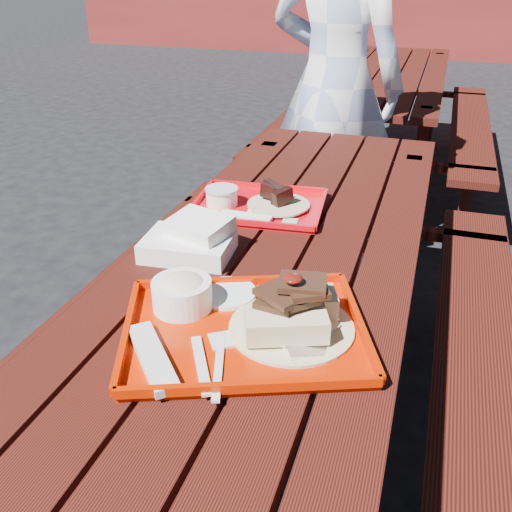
# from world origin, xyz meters

# --- Properties ---
(ground) EXTENTS (60.00, 60.00, 0.00)m
(ground) POSITION_xyz_m (0.00, 0.00, 0.00)
(ground) COLOR black
(ground) RESTS_ON ground
(picnic_table_near) EXTENTS (1.41, 2.40, 0.75)m
(picnic_table_near) POSITION_xyz_m (-0.00, 0.00, 0.56)
(picnic_table_near) COLOR #40130C
(picnic_table_near) RESTS_ON ground
(picnic_table_far) EXTENTS (1.41, 2.40, 0.75)m
(picnic_table_far) POSITION_xyz_m (-0.00, 2.80, 0.56)
(picnic_table_far) COLOR #40130C
(picnic_table_far) RESTS_ON ground
(near_tray) EXTENTS (0.60, 0.54, 0.16)m
(near_tray) POSITION_xyz_m (0.04, -0.35, 0.79)
(near_tray) COLOR #BB1D00
(near_tray) RESTS_ON picnic_table_near
(far_tray) EXTENTS (0.43, 0.35, 0.07)m
(far_tray) POSITION_xyz_m (-0.14, 0.27, 0.77)
(far_tray) COLOR red
(far_tray) RESTS_ON picnic_table_near
(white_cloth) EXTENTS (0.24, 0.20, 0.09)m
(white_cloth) POSITION_xyz_m (-0.21, -0.06, 0.79)
(white_cloth) COLOR white
(white_cloth) RESTS_ON picnic_table_near
(person) EXTENTS (0.76, 0.60, 1.84)m
(person) POSITION_xyz_m (-0.12, 1.43, 0.92)
(person) COLOR #96A7CF
(person) RESTS_ON ground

